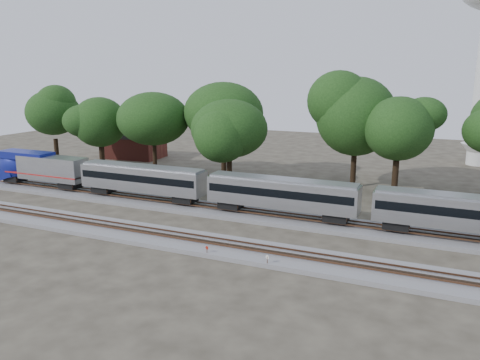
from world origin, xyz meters
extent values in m
plane|color=#383328|center=(0.00, 0.00, 0.00)|extent=(160.00, 160.00, 0.00)
cube|color=slate|center=(0.00, 6.00, 0.20)|extent=(160.00, 5.00, 0.40)
cube|color=brown|center=(0.00, 5.28, 0.66)|extent=(160.00, 0.08, 0.15)
cube|color=brown|center=(0.00, 6.72, 0.66)|extent=(160.00, 0.08, 0.15)
cube|color=slate|center=(0.00, -4.00, 0.20)|extent=(160.00, 5.00, 0.40)
cube|color=brown|center=(0.00, -4.72, 0.66)|extent=(160.00, 0.08, 0.15)
cube|color=brown|center=(0.00, -3.28, 0.66)|extent=(160.00, 0.08, 0.15)
cube|color=#B9BCC1|center=(-25.87, 6.00, 3.10)|extent=(9.87, 2.79, 3.07)
ellipsoid|color=navy|center=(-32.95, 6.00, 2.87)|extent=(5.03, 2.91, 4.28)
cube|color=navy|center=(-30.43, 6.00, 4.55)|extent=(7.92, 2.74, 0.93)
cube|color=black|center=(-32.48, 6.00, 3.80)|extent=(0.42, 2.14, 1.22)
cube|color=#A81C19|center=(-26.99, 6.00, 2.31)|extent=(12.11, 2.83, 0.17)
cube|color=black|center=(-32.81, 6.00, 1.15)|extent=(2.42, 2.05, 0.84)
cube|color=black|center=(-23.03, 6.00, 1.15)|extent=(2.42, 2.05, 0.84)
cube|color=#B9BCC1|center=(-11.75, 6.00, 2.97)|extent=(16.21, 2.79, 2.79)
cube|color=black|center=(-11.75, 6.00, 3.24)|extent=(15.65, 2.84, 0.84)
cube|color=gray|center=(-11.75, 6.00, 4.41)|extent=(15.83, 2.24, 0.33)
cube|color=black|center=(-17.62, 6.00, 1.15)|extent=(2.42, 2.05, 0.84)
cube|color=black|center=(-5.88, 6.00, 1.15)|extent=(2.42, 2.05, 0.84)
cube|color=#B9BCC1|center=(5.81, 6.00, 2.97)|extent=(16.21, 2.79, 2.79)
cube|color=black|center=(5.81, 6.00, 3.24)|extent=(15.65, 2.84, 0.84)
cube|color=gray|center=(5.81, 6.00, 4.41)|extent=(15.83, 2.24, 0.33)
cube|color=black|center=(-0.05, 6.00, 1.15)|extent=(2.42, 2.05, 0.84)
cube|color=black|center=(11.68, 6.00, 1.15)|extent=(2.42, 2.05, 0.84)
cube|color=#B9BCC1|center=(23.38, 6.00, 2.97)|extent=(16.21, 2.79, 2.79)
cube|color=black|center=(23.38, 6.00, 3.24)|extent=(15.65, 2.84, 0.84)
cube|color=gray|center=(23.38, 6.00, 4.41)|extent=(15.83, 2.24, 0.33)
cube|color=black|center=(17.51, 6.00, 1.15)|extent=(2.42, 2.05, 0.84)
cylinder|color=#512D19|center=(3.26, -6.22, 0.44)|extent=(0.06, 0.06, 0.89)
cylinder|color=#A4190B|center=(3.26, -6.22, 0.84)|extent=(0.31, 0.12, 0.31)
cylinder|color=#512D19|center=(8.77, -6.29, 0.49)|extent=(0.07, 0.07, 0.98)
cylinder|color=silver|center=(8.77, -6.29, 0.93)|extent=(0.34, 0.16, 0.35)
cube|color=#512D19|center=(7.65, -5.26, 0.15)|extent=(0.57, 0.43, 0.30)
cone|color=silver|center=(26.74, 48.44, 1.81)|extent=(5.81, 5.81, 3.63)
cube|color=maroon|center=(-30.75, 30.93, 1.91)|extent=(9.94, 7.25, 3.82)
cube|color=black|center=(-30.75, 30.93, 4.25)|extent=(10.15, 7.47, 0.86)
cylinder|color=black|center=(-36.35, 17.40, 2.46)|extent=(0.70, 0.70, 4.92)
ellipsoid|color=#173411|center=(-36.35, 17.40, 9.14)|extent=(9.28, 9.28, 7.89)
cylinder|color=black|center=(-27.64, 17.94, 2.13)|extent=(0.70, 0.70, 4.27)
ellipsoid|color=#173411|center=(-27.64, 17.94, 7.93)|extent=(8.05, 8.05, 6.84)
cylinder|color=black|center=(-18.42, 18.75, 2.35)|extent=(0.70, 0.70, 4.70)
ellipsoid|color=#173411|center=(-18.42, 18.75, 8.73)|extent=(8.87, 8.87, 7.54)
cylinder|color=black|center=(-8.21, 21.37, 2.62)|extent=(0.70, 0.70, 5.24)
ellipsoid|color=#173411|center=(-8.21, 21.37, 9.73)|extent=(9.88, 9.88, 8.39)
cylinder|color=black|center=(-4.93, 16.20, 2.21)|extent=(0.70, 0.70, 4.41)
ellipsoid|color=#173411|center=(-4.93, 16.20, 8.19)|extent=(8.32, 8.32, 7.07)
cylinder|color=black|center=(10.11, 24.00, 2.60)|extent=(0.70, 0.70, 5.20)
ellipsoid|color=#173411|center=(10.11, 24.00, 9.66)|extent=(9.81, 9.81, 8.34)
cylinder|color=black|center=(15.88, 20.54, 2.34)|extent=(0.70, 0.70, 4.68)
ellipsoid|color=#173411|center=(15.88, 20.54, 8.70)|extent=(8.83, 8.83, 7.51)
camera|label=1|loc=(20.75, -39.44, 15.44)|focal=35.00mm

